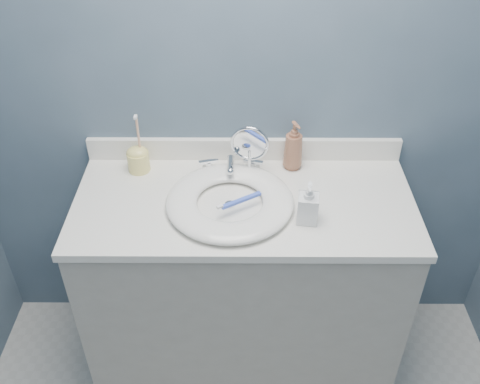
{
  "coord_description": "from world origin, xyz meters",
  "views": [
    {
      "loc": [
        -0.01,
        -0.51,
        2.07
      ],
      "look_at": [
        -0.01,
        0.94,
        0.94
      ],
      "focal_mm": 40.0,
      "sensor_mm": 36.0,
      "label": 1
    }
  ],
  "objects_px": {
    "soap_bottle_amber": "(294,146)",
    "soap_bottle_clear": "(308,203)",
    "makeup_mirror": "(250,149)",
    "toothbrush_holder": "(138,158)"
  },
  "relations": [
    {
      "from": "soap_bottle_amber",
      "to": "soap_bottle_clear",
      "type": "distance_m",
      "value": 0.32
    },
    {
      "from": "soap_bottle_amber",
      "to": "toothbrush_holder",
      "type": "relative_size",
      "value": 0.82
    },
    {
      "from": "makeup_mirror",
      "to": "soap_bottle_amber",
      "type": "xyz_separation_m",
      "value": [
        0.17,
        0.05,
        -0.02
      ]
    },
    {
      "from": "makeup_mirror",
      "to": "soap_bottle_amber",
      "type": "distance_m",
      "value": 0.18
    },
    {
      "from": "toothbrush_holder",
      "to": "soap_bottle_clear",
      "type": "bearing_deg",
      "value": -25.45
    },
    {
      "from": "makeup_mirror",
      "to": "soap_bottle_clear",
      "type": "distance_m",
      "value": 0.33
    },
    {
      "from": "makeup_mirror",
      "to": "toothbrush_holder",
      "type": "relative_size",
      "value": 0.88
    },
    {
      "from": "soap_bottle_clear",
      "to": "soap_bottle_amber",
      "type": "bearing_deg",
      "value": 102.49
    },
    {
      "from": "soap_bottle_amber",
      "to": "toothbrush_holder",
      "type": "xyz_separation_m",
      "value": [
        -0.59,
        -0.02,
        -0.04
      ]
    },
    {
      "from": "soap_bottle_amber",
      "to": "makeup_mirror",
      "type": "bearing_deg",
      "value": 176.04
    }
  ]
}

